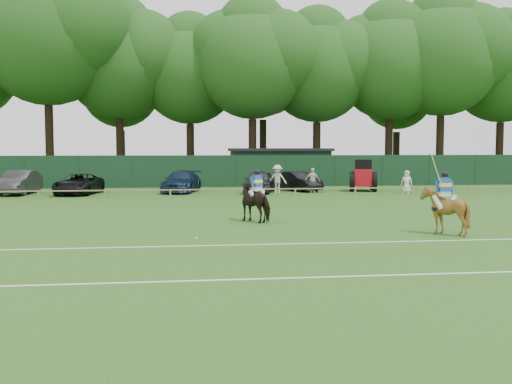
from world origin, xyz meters
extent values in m
plane|color=#1E4C14|center=(0.00, 0.00, 0.00)|extent=(160.00, 160.00, 0.00)
imported|color=black|center=(0.80, 4.99, 0.82)|extent=(1.85, 2.07, 1.63)
imported|color=brown|center=(7.01, 0.48, 0.86)|extent=(1.59, 1.74, 1.73)
imported|color=#2E2F31|center=(-12.99, 21.48, 0.79)|extent=(2.07, 4.93, 1.59)
imported|color=black|center=(-9.06, 20.90, 0.69)|extent=(3.03, 5.24, 1.37)
imported|color=#13243E|center=(-2.27, 21.89, 0.73)|extent=(3.18, 5.39, 1.47)
imported|color=#323335|center=(3.06, 20.88, 0.77)|extent=(2.99, 4.86, 1.55)
imported|color=black|center=(6.06, 22.15, 0.69)|extent=(2.97, 4.45, 1.39)
imported|color=beige|center=(4.22, 20.36, 0.96)|extent=(1.35, 0.91, 1.93)
imported|color=silver|center=(6.68, 20.44, 0.85)|extent=(1.01, 0.43, 1.71)
imported|color=white|center=(12.98, 19.20, 0.77)|extent=(0.90, 0.81, 1.54)
cube|color=silver|center=(0.80, 4.99, 1.38)|extent=(0.44, 0.42, 0.18)
cube|color=#174AA6|center=(0.80, 4.99, 1.70)|extent=(0.50, 0.48, 0.51)
cube|color=yellow|center=(0.80, 4.99, 1.68)|extent=(0.52, 0.49, 0.18)
sphere|color=black|center=(0.80, 4.99, 2.07)|extent=(0.25, 0.25, 0.25)
cylinder|color=silver|center=(1.04, 5.11, 1.08)|extent=(0.33, 0.49, 0.59)
cylinder|color=silver|center=(0.62, 4.80, 1.08)|extent=(0.50, 0.24, 0.59)
cube|color=silver|center=(7.01, 0.48, 1.46)|extent=(0.39, 0.31, 0.18)
cube|color=#174AA6|center=(7.01, 0.48, 1.78)|extent=(0.44, 0.35, 0.51)
cube|color=yellow|center=(7.01, 0.48, 1.76)|extent=(0.46, 0.34, 0.18)
sphere|color=black|center=(7.01, 0.48, 2.15)|extent=(0.25, 0.25, 0.25)
cylinder|color=silver|center=(7.26, 0.40, 1.16)|extent=(0.42, 0.32, 0.59)
cylinder|color=silver|center=(6.75, 0.46, 1.16)|extent=(0.42, 0.38, 0.59)
cylinder|color=tan|center=(6.72, 0.57, 2.33)|extent=(0.21, 0.61, 1.17)
sphere|color=silver|center=(-1.89, 0.27, 0.04)|extent=(0.09, 0.09, 0.09)
cube|color=silver|center=(0.00, -6.00, 0.01)|extent=(60.00, 0.10, 0.01)
cube|color=silver|center=(0.00, -1.00, 0.01)|extent=(60.00, 0.10, 0.01)
cube|color=#997F5B|center=(0.00, 18.00, 0.45)|extent=(62.00, 0.08, 0.08)
cube|color=#14351E|center=(0.00, 27.00, 1.25)|extent=(92.00, 0.04, 2.50)
cube|color=#14331E|center=(6.00, 30.00, 1.40)|extent=(8.00, 4.00, 2.80)
cube|color=black|center=(6.00, 30.00, 2.92)|extent=(8.40, 4.40, 0.24)
cube|color=#B01018|center=(10.61, 21.50, 0.99)|extent=(1.77, 2.50, 1.22)
cube|color=black|center=(10.51, 21.14, 1.83)|extent=(1.41, 1.47, 0.85)
cylinder|color=black|center=(9.67, 21.07, 0.70)|extent=(0.64, 1.43, 1.41)
cylinder|color=black|center=(11.21, 20.66, 0.70)|extent=(0.64, 1.43, 1.41)
cylinder|color=black|center=(10.18, 22.59, 0.38)|extent=(0.47, 0.80, 0.75)
cylinder|color=black|center=(11.54, 22.22, 0.38)|extent=(0.47, 0.80, 0.75)
camera|label=1|loc=(-2.47, -19.90, 3.14)|focal=42.00mm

